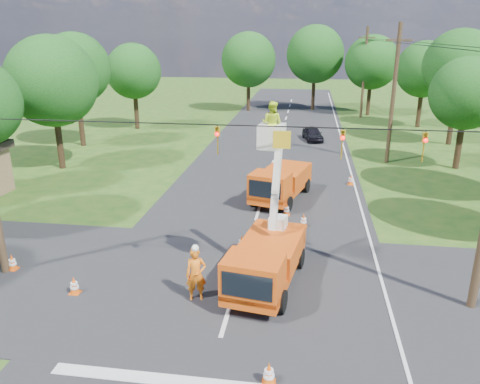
% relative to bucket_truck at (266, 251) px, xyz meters
% --- Properties ---
extents(ground, '(140.00, 140.00, 0.00)m').
position_rel_bucket_truck_xyz_m(ground, '(-1.13, 17.59, -1.49)').
color(ground, '#214E17').
rests_on(ground, ground).
extents(road_main, '(12.00, 100.00, 0.06)m').
position_rel_bucket_truck_xyz_m(road_main, '(-1.13, 17.59, -1.49)').
color(road_main, black).
rests_on(road_main, ground).
extents(road_cross, '(56.00, 10.00, 0.07)m').
position_rel_bucket_truck_xyz_m(road_cross, '(-1.13, -0.41, -1.49)').
color(road_cross, black).
rests_on(road_cross, ground).
extents(edge_line, '(0.12, 90.00, 0.02)m').
position_rel_bucket_truck_xyz_m(edge_line, '(4.47, 17.59, -1.49)').
color(edge_line, silver).
rests_on(edge_line, ground).
extents(bucket_truck, '(2.87, 5.72, 7.03)m').
position_rel_bucket_truck_xyz_m(bucket_truck, '(0.00, 0.00, 0.00)').
color(bucket_truck, '#D64B0F').
rests_on(bucket_truck, ground).
extents(second_truck, '(3.47, 5.96, 2.11)m').
position_rel_bucket_truck_xyz_m(second_truck, '(-0.08, 9.86, -0.39)').
color(second_truck, '#D64B0F').
rests_on(second_truck, ground).
extents(ground_worker, '(0.85, 0.67, 2.04)m').
position_rel_bucket_truck_xyz_m(ground_worker, '(-2.41, -1.33, -0.47)').
color(ground_worker, orange).
rests_on(ground_worker, ground).
extents(distant_car, '(2.17, 3.82, 1.23)m').
position_rel_bucket_truck_xyz_m(distant_car, '(1.83, 26.44, -0.88)').
color(distant_car, black).
rests_on(distant_car, ground).
extents(traffic_cone_1, '(0.38, 0.38, 0.71)m').
position_rel_bucket_truck_xyz_m(traffic_cone_1, '(0.57, -5.32, -1.13)').
color(traffic_cone_1, '#E1520B').
rests_on(traffic_cone_1, ground).
extents(traffic_cone_2, '(0.38, 0.38, 0.71)m').
position_rel_bucket_truck_xyz_m(traffic_cone_2, '(1.34, 6.04, -1.13)').
color(traffic_cone_2, '#E1520B').
rests_on(traffic_cone_2, ground).
extents(traffic_cone_3, '(0.38, 0.38, 0.71)m').
position_rel_bucket_truck_xyz_m(traffic_cone_3, '(0.42, 7.50, -1.13)').
color(traffic_cone_3, '#E1520B').
rests_on(traffic_cone_3, ground).
extents(traffic_cone_4, '(0.38, 0.38, 0.71)m').
position_rel_bucket_truck_xyz_m(traffic_cone_4, '(-7.01, -1.61, -1.13)').
color(traffic_cone_4, '#E1520B').
rests_on(traffic_cone_4, ground).
extents(traffic_cone_5, '(0.38, 0.38, 0.71)m').
position_rel_bucket_truck_xyz_m(traffic_cone_5, '(-10.42, -0.22, -1.13)').
color(traffic_cone_5, '#E1520B').
rests_on(traffic_cone_5, ground).
extents(traffic_cone_7, '(0.38, 0.38, 0.71)m').
position_rel_bucket_truck_xyz_m(traffic_cone_7, '(4.23, 13.43, -1.13)').
color(traffic_cone_7, '#E1520B').
rests_on(traffic_cone_7, ground).
extents(traffic_cone_8, '(0.38, 0.38, 0.71)m').
position_rel_bucket_truck_xyz_m(traffic_cone_8, '(-1.36, 2.98, -1.13)').
color(traffic_cone_8, '#E1520B').
rests_on(traffic_cone_8, ground).
extents(pole_right_mid, '(1.80, 0.30, 10.00)m').
position_rel_bucket_truck_xyz_m(pole_right_mid, '(7.37, 19.59, 3.62)').
color(pole_right_mid, '#4C3823').
rests_on(pole_right_mid, ground).
extents(pole_right_far, '(1.80, 0.30, 10.00)m').
position_rel_bucket_truck_xyz_m(pole_right_far, '(7.37, 39.59, 3.62)').
color(pole_right_far, '#4C3823').
rests_on(pole_right_far, ground).
extents(signal_span, '(18.00, 0.29, 1.07)m').
position_rel_bucket_truck_xyz_m(signal_span, '(1.10, -0.42, 4.39)').
color(signal_span, black).
rests_on(signal_span, ground).
extents(tree_left_d, '(6.20, 6.20, 9.24)m').
position_rel_bucket_truck_xyz_m(tree_left_d, '(-16.13, 14.59, 4.64)').
color(tree_left_d, '#382616').
rests_on(tree_left_d, ground).
extents(tree_left_e, '(5.80, 5.80, 9.41)m').
position_rel_bucket_truck_xyz_m(tree_left_e, '(-17.93, 21.59, 5.00)').
color(tree_left_e, '#382616').
rests_on(tree_left_e, ground).
extents(tree_left_f, '(5.40, 5.40, 8.40)m').
position_rel_bucket_truck_xyz_m(tree_left_f, '(-15.93, 29.59, 4.20)').
color(tree_left_f, '#382616').
rests_on(tree_left_f, ground).
extents(tree_right_c, '(5.00, 5.00, 7.83)m').
position_rel_bucket_truck_xyz_m(tree_right_c, '(12.07, 18.59, 3.82)').
color(tree_right_c, '#382616').
rests_on(tree_right_c, ground).
extents(tree_right_d, '(6.00, 6.00, 9.70)m').
position_rel_bucket_truck_xyz_m(tree_right_d, '(13.67, 26.59, 5.19)').
color(tree_right_d, '#382616').
rests_on(tree_right_d, ground).
extents(tree_right_e, '(5.60, 5.60, 8.63)m').
position_rel_bucket_truck_xyz_m(tree_right_e, '(12.67, 34.59, 4.32)').
color(tree_right_e, '#382616').
rests_on(tree_right_e, ground).
extents(tree_far_a, '(6.60, 6.60, 9.50)m').
position_rel_bucket_truck_xyz_m(tree_far_a, '(-6.13, 42.59, 4.70)').
color(tree_far_a, '#382616').
rests_on(tree_far_a, ground).
extents(tree_far_b, '(7.00, 7.00, 10.32)m').
position_rel_bucket_truck_xyz_m(tree_far_b, '(1.87, 44.59, 5.32)').
color(tree_far_b, '#382616').
rests_on(tree_far_b, ground).
extents(tree_far_c, '(6.20, 6.20, 9.18)m').
position_rel_bucket_truck_xyz_m(tree_far_c, '(8.37, 41.59, 4.57)').
color(tree_far_c, '#382616').
rests_on(tree_far_c, ground).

